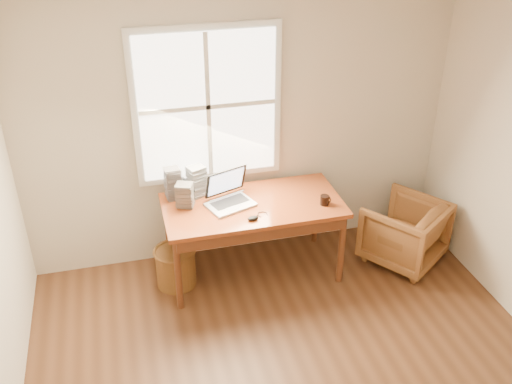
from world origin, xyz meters
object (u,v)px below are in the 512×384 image
cd_stack_a (197,181)px  armchair (404,232)px  laptop (230,193)px  coffee_mug (325,200)px  wicker_stool (176,267)px  desk (253,205)px

cd_stack_a → armchair: bearing=-13.1°
laptop → coffee_mug: bearing=-32.8°
armchair → wicker_stool: bearing=-39.7°
desk → cd_stack_a: cd_stack_a is taller
desk → coffee_mug: coffee_mug is taller
armchair → coffee_mug: (-0.85, -0.00, 0.48)m
desk → laptop: (-0.20, 0.01, 0.15)m
desk → coffee_mug: 0.64m
laptop → cd_stack_a: 0.36m
wicker_stool → coffee_mug: coffee_mug is taller
armchair → coffee_mug: 0.97m
armchair → laptop: laptop is taller
desk → wicker_stool: size_ratio=4.44×
armchair → cd_stack_a: bearing=-48.3°
wicker_stool → coffee_mug: size_ratio=4.10×
laptop → cd_stack_a: bearing=114.1°
desk → armchair: bearing=-6.8°
armchair → desk: bearing=-41.9°
cd_stack_a → wicker_stool: bearing=-135.4°
armchair → cd_stack_a: (-1.91, 0.45, 0.58)m
wicker_stool → coffee_mug: (1.34, -0.18, 0.61)m
desk → cd_stack_a: (-0.45, 0.27, 0.17)m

